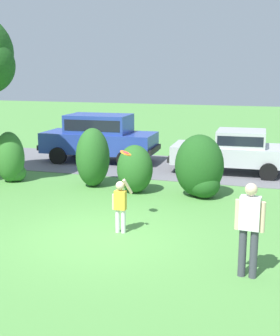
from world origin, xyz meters
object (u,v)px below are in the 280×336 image
at_px(frisbee, 126,153).
at_px(child_thrower, 120,202).
at_px(parked_sedan, 234,150).
at_px(adult_onlooker, 249,225).
at_px(parked_suv, 99,135).

bearing_deg(frisbee, child_thrower, -80.02).
xyz_separation_m(parked_sedan, adult_onlooker, (1.22, -8.65, 0.13)).
bearing_deg(adult_onlooker, frisbee, 144.13).
bearing_deg(child_thrower, parked_suv, 115.87).
bearing_deg(parked_sedan, parked_suv, 175.33).
height_order(child_thrower, adult_onlooker, adult_onlooker).
xyz_separation_m(frisbee, adult_onlooker, (3.11, -2.25, -0.73)).
relative_size(child_thrower, adult_onlooker, 0.74).
relative_size(parked_sedan, adult_onlooker, 2.58).
relative_size(frisbee, adult_onlooker, 0.16).
height_order(child_thrower, frisbee, frisbee).
distance_m(child_thrower, adult_onlooker, 3.33).
relative_size(parked_suv, child_thrower, 3.71).
xyz_separation_m(child_thrower, frisbee, (-0.13, 0.76, 1.00)).
distance_m(parked_sedan, parked_suv, 5.46).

